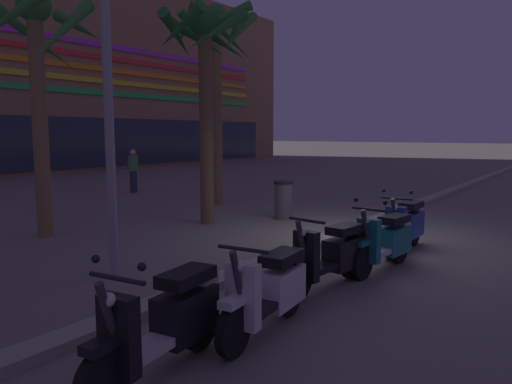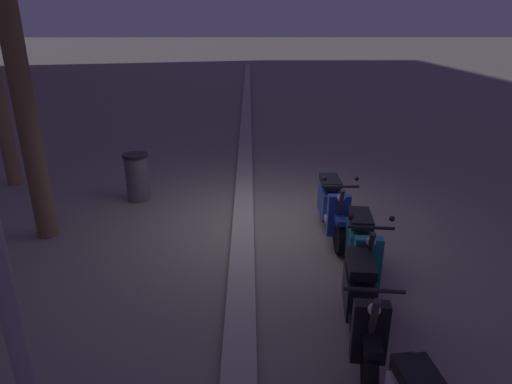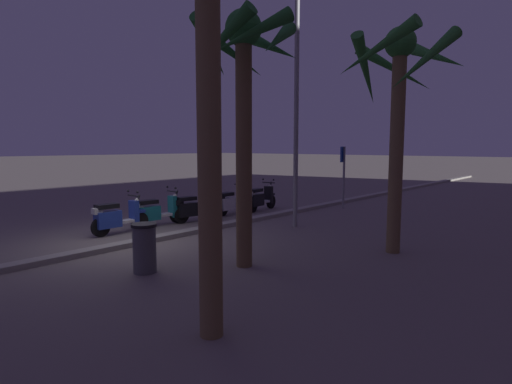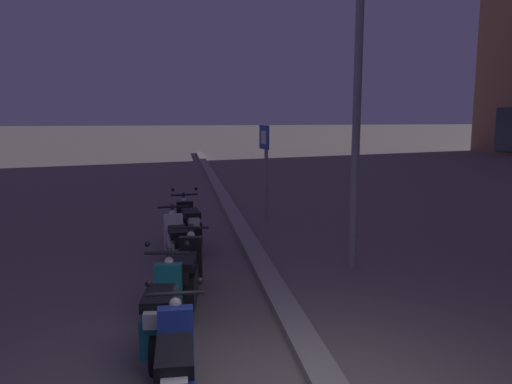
{
  "view_description": "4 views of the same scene",
  "coord_description": "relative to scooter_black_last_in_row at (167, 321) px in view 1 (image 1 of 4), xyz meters",
  "views": [
    {
      "loc": [
        -9.08,
        -3.95,
        2.14
      ],
      "look_at": [
        -1.96,
        1.08,
        1.08
      ],
      "focal_mm": 34.17,
      "sensor_mm": 36.0,
      "label": 1
    },
    {
      "loc": [
        -7.12,
        0.22,
        3.33
      ],
      "look_at": [
        -1.13,
        0.14,
        1.03
      ],
      "focal_mm": 31.17,
      "sensor_mm": 36.0,
      "label": 2
    },
    {
      "loc": [
        5.62,
        9.17,
        2.42
      ],
      "look_at": [
        -2.09,
        2.44,
        1.29
      ],
      "focal_mm": 29.18,
      "sensor_mm": 36.0,
      "label": 3
    },
    {
      "loc": [
        3.73,
        -1.08,
        2.73
      ],
      "look_at": [
        -5.17,
        0.32,
        1.29
      ],
      "focal_mm": 35.2,
      "sensor_mm": 36.0,
      "label": 4
    }
  ],
  "objects": [
    {
      "name": "palm_tree_by_mall_entrance",
      "position": [
        2.66,
        6.28,
        3.31
      ],
      "size": [
        2.61,
        2.69,
        4.99
      ],
      "color": "olive",
      "rests_on": "ground"
    },
    {
      "name": "scooter_black_last_in_row",
      "position": [
        0.0,
        0.0,
        0.0
      ],
      "size": [
        1.79,
        0.58,
        1.17
      ],
      "color": "black",
      "rests_on": "ground"
    },
    {
      "name": "litter_bin",
      "position": [
        7.27,
        3.32,
        0.02
      ],
      "size": [
        0.48,
        0.48,
        0.95
      ],
      "color": "#56565B",
      "rests_on": "ground"
    },
    {
      "name": "curb_strip",
      "position": [
        6.11,
        1.22,
        -0.4
      ],
      "size": [
        60.0,
        0.36,
        0.12
      ],
      "primitive_type": "cube",
      "color": "gray",
      "rests_on": "ground"
    },
    {
      "name": "scooter_black_gap_after_mid",
      "position": [
        3.08,
        -0.12,
        -0.01
      ],
      "size": [
        1.83,
        0.6,
        1.04
      ],
      "color": "black",
      "rests_on": "ground"
    },
    {
      "name": "ground_plane",
      "position": [
        6.11,
        0.88,
        -0.46
      ],
      "size": [
        200.0,
        200.0,
        0.0
      ],
      "primitive_type": "plane",
      "color": "slate"
    },
    {
      "name": "scooter_teal_mid_centre",
      "position": [
        4.35,
        -0.41,
        -0.01
      ],
      "size": [
        1.75,
        0.57,
        1.17
      ],
      "color": "black",
      "rests_on": "ground"
    },
    {
      "name": "pedestrian_strolling_near_curb",
      "position": [
        8.77,
        10.64,
        0.36
      ],
      "size": [
        0.34,
        0.46,
        1.55
      ],
      "color": "#2D3351",
      "rests_on": "ground"
    },
    {
      "name": "palm_tree_mid_walkway",
      "position": [
        5.71,
        4.49,
        3.35
      ],
      "size": [
        2.13,
        2.18,
        5.01
      ],
      "color": "brown",
      "rests_on": "ground"
    },
    {
      "name": "scooter_white_far_back",
      "position": [
        1.3,
        -0.24,
        -0.02
      ],
      "size": [
        1.76,
        0.56,
        1.04
      ],
      "color": "black",
      "rests_on": "ground"
    },
    {
      "name": "scooter_blue_second_in_line",
      "position": [
        5.77,
        -0.26,
        0.0
      ],
      "size": [
        1.72,
        0.56,
        1.17
      ],
      "color": "black",
      "rests_on": "ground"
    },
    {
      "name": "palm_tree_far_corner",
      "position": [
        8.23,
        6.24,
        3.95
      ],
      "size": [
        2.57,
        2.73,
        5.84
      ],
      "color": "olive",
      "rests_on": "ground"
    }
  ]
}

